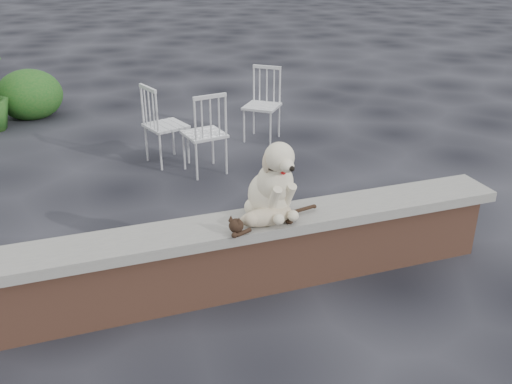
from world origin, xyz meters
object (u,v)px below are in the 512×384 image
object	(u,v)px
chair_c	(204,132)
chair_d	(262,105)
cat	(266,216)
dog	(270,176)
chair_e	(166,124)

from	to	relation	value
chair_c	chair_d	size ratio (longest dim) A/B	1.00
cat	dog	bearing A→B (deg)	52.89
dog	cat	xyz separation A→B (m)	(-0.08, -0.15, -0.23)
dog	cat	bearing A→B (deg)	-127.11
dog	chair_d	bearing A→B (deg)	62.13
chair_d	chair_e	xyz separation A→B (m)	(-1.33, -0.40, 0.00)
dog	chair_c	world-z (taller)	dog
cat	chair_d	bearing A→B (deg)	61.68
chair_c	chair_d	xyz separation A→B (m)	(0.98, 0.84, 0.00)
cat	chair_e	xyz separation A→B (m)	(-0.17, 2.90, -0.19)
cat	chair_c	size ratio (longest dim) A/B	0.94
dog	cat	world-z (taller)	dog
cat	chair_e	world-z (taller)	chair_e
cat	chair_c	bearing A→B (deg)	76.98
dog	chair_d	size ratio (longest dim) A/B	0.65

